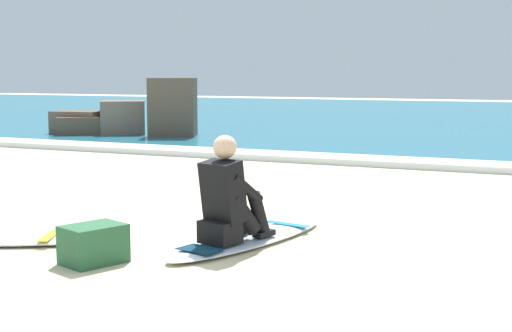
{
  "coord_description": "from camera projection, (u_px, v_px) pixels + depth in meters",
  "views": [
    {
      "loc": [
        3.85,
        -5.77,
        1.55
      ],
      "look_at": [
        0.5,
        1.44,
        0.55
      ],
      "focal_mm": 51.68,
      "sensor_mm": 36.0,
      "label": 1
    }
  ],
  "objects": [
    {
      "name": "ground_plane",
      "position": [
        145.0,
        238.0,
        7.0
      ],
      "size": [
        80.0,
        80.0,
        0.0
      ],
      "primitive_type": "plane",
      "color": "beige"
    },
    {
      "name": "sea",
      "position": [
        474.0,
        118.0,
        25.17
      ],
      "size": [
        80.0,
        28.0,
        0.1
      ],
      "primitive_type": "cube",
      "color": "teal",
      "rests_on": "ground"
    },
    {
      "name": "breaking_foam",
      "position": [
        353.0,
        160.0,
        12.84
      ],
      "size": [
        80.0,
        0.9,
        0.11
      ],
      "primitive_type": "cube",
      "color": "white",
      "rests_on": "ground"
    },
    {
      "name": "surfboard_main",
      "position": [
        250.0,
        239.0,
        6.79
      ],
      "size": [
        0.96,
        2.24,
        0.08
      ],
      "color": "silver",
      "rests_on": "ground"
    },
    {
      "name": "surfer_seated",
      "position": [
        229.0,
        201.0,
        6.49
      ],
      "size": [
        0.51,
        0.76,
        0.95
      ],
      "color": "black",
      "rests_on": "surfboard_main"
    },
    {
      "name": "rock_outcrop_distant",
      "position": [
        126.0,
        118.0,
        17.69
      ],
      "size": [
        3.84,
        1.93,
        1.45
      ],
      "color": "brown",
      "rests_on": "ground"
    },
    {
      "name": "beach_bag",
      "position": [
        94.0,
        244.0,
        6.03
      ],
      "size": [
        0.5,
        0.57,
        0.32
      ],
      "primitive_type": "cube",
      "rotation": [
        0.0,
        0.0,
        -0.35
      ],
      "color": "#285B38",
      "rests_on": "ground"
    }
  ]
}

